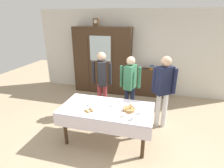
{
  "coord_description": "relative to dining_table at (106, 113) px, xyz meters",
  "views": [
    {
      "loc": [
        0.91,
        -3.22,
        2.45
      ],
      "look_at": [
        0.0,
        0.2,
        1.12
      ],
      "focal_mm": 28.69,
      "sensor_mm": 36.0,
      "label": 1
    }
  ],
  "objects": [
    {
      "name": "spoon_near_right",
      "position": [
        0.08,
        0.29,
        0.11
      ],
      "size": [
        0.12,
        0.02,
        0.01
      ],
      "color": "silver",
      "rests_on": "dining_table"
    },
    {
      "name": "bread_basket",
      "position": [
        0.45,
        0.01,
        0.14
      ],
      "size": [
        0.24,
        0.24,
        0.16
      ],
      "color": "#9E7542",
      "rests_on": "dining_table"
    },
    {
      "name": "tea_cup_center",
      "position": [
        0.11,
        0.12,
        0.13
      ],
      "size": [
        0.13,
        0.13,
        0.06
      ],
      "color": "white",
      "rests_on": "dining_table"
    },
    {
      "name": "spoon_center",
      "position": [
        0.08,
        -0.29,
        0.11
      ],
      "size": [
        0.12,
        0.02,
        0.01
      ],
      "color": "silver",
      "rests_on": "dining_table"
    },
    {
      "name": "book_stack",
      "position": [
        0.72,
        2.64,
        0.28
      ],
      "size": [
        0.16,
        0.18,
        0.12
      ],
      "color": "#B29333",
      "rests_on": "bookshelf_low"
    },
    {
      "name": "person_near_right_end",
      "position": [
        -0.45,
        1.11,
        0.34
      ],
      "size": [
        0.52,
        0.41,
        1.65
      ],
      "color": "#933338",
      "rests_on": "ground"
    },
    {
      "name": "person_behind_table_left",
      "position": [
        1.07,
        0.86,
        0.36
      ],
      "size": [
        0.52,
        0.38,
        1.69
      ],
      "color": "silver",
      "rests_on": "ground"
    },
    {
      "name": "mantel_clock",
      "position": [
        -1.09,
        2.59,
        1.62
      ],
      "size": [
        0.18,
        0.11,
        0.24
      ],
      "color": "brown",
      "rests_on": "wall_cabinet"
    },
    {
      "name": "tea_cup_mid_right",
      "position": [
        0.4,
        -0.22,
        0.13
      ],
      "size": [
        0.13,
        0.13,
        0.06
      ],
      "color": "white",
      "rests_on": "dining_table"
    },
    {
      "name": "person_beside_shelf",
      "position": [
        0.27,
        1.14,
        0.29
      ],
      "size": [
        0.52,
        0.4,
        1.58
      ],
      "color": "#191E38",
      "rests_on": "ground"
    },
    {
      "name": "tea_cup_far_right",
      "position": [
        0.67,
        -0.05,
        0.13
      ],
      "size": [
        0.13,
        0.13,
        0.06
      ],
      "color": "white",
      "rests_on": "dining_table"
    },
    {
      "name": "ground_plane",
      "position": [
        0.0,
        0.23,
        -0.67
      ],
      "size": [
        12.0,
        12.0,
        0.0
      ],
      "primitive_type": "plane",
      "color": "tan",
      "rests_on": "ground"
    },
    {
      "name": "tea_cup_front_edge",
      "position": [
        0.56,
        -0.29,
        0.13
      ],
      "size": [
        0.13,
        0.13,
        0.06
      ],
      "color": "white",
      "rests_on": "dining_table"
    },
    {
      "name": "wall_cabinet",
      "position": [
        -0.9,
        2.59,
        0.42
      ],
      "size": [
        1.9,
        0.46,
        2.17
      ],
      "color": "#3D2819",
      "rests_on": "ground"
    },
    {
      "name": "tea_cup_near_left",
      "position": [
        0.47,
        0.23,
        0.13
      ],
      "size": [
        0.13,
        0.13,
        0.06
      ],
      "color": "silver",
      "rests_on": "dining_table"
    },
    {
      "name": "pastry_plate",
      "position": [
        -0.28,
        -0.22,
        0.12
      ],
      "size": [
        0.28,
        0.28,
        0.05
      ],
      "color": "white",
      "rests_on": "dining_table"
    },
    {
      "name": "back_wall",
      "position": [
        0.0,
        2.88,
        0.68
      ],
      "size": [
        6.4,
        0.1,
        2.7
      ],
      "primitive_type": "cube",
      "color": "silver",
      "rests_on": "ground"
    },
    {
      "name": "tea_cup_back_edge",
      "position": [
        -0.35,
        0.04,
        0.13
      ],
      "size": [
        0.13,
        0.13,
        0.06
      ],
      "color": "white",
      "rests_on": "dining_table"
    },
    {
      "name": "bookshelf_low",
      "position": [
        0.72,
        2.64,
        -0.22
      ],
      "size": [
        1.05,
        0.35,
        0.89
      ],
      "color": "#3D2819",
      "rests_on": "ground"
    },
    {
      "name": "dining_table",
      "position": [
        0.0,
        0.0,
        0.0
      ],
      "size": [
        1.83,
        0.95,
        0.77
      ],
      "color": "#3D2819",
      "rests_on": "ground"
    }
  ]
}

